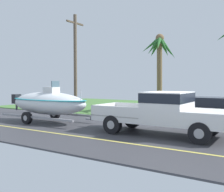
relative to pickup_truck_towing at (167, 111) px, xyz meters
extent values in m
cube|color=#38383D|center=(0.18, -0.34, -1.05)|extent=(36.00, 8.00, 0.06)
cube|color=#477538|center=(0.18, 10.66, -1.02)|extent=(36.00, 14.00, 0.11)
cube|color=#DBCC4C|center=(0.18, -2.14, -1.01)|extent=(34.20, 0.12, 0.01)
cube|color=silver|center=(-0.36, 0.00, -0.39)|extent=(5.57, 2.07, 0.22)
cube|color=silver|center=(1.65, 0.00, -0.09)|extent=(1.56, 2.07, 0.38)
cube|color=silver|center=(0.03, 0.00, 0.26)|extent=(1.67, 2.07, 1.07)
cube|color=black|center=(0.03, 0.00, 0.56)|extent=(1.69, 2.09, 0.38)
cube|color=#9D9D9D|center=(-1.97, 0.00, -0.26)|extent=(2.34, 2.07, 0.04)
cube|color=silver|center=(-1.97, 1.00, -0.05)|extent=(2.34, 0.08, 0.45)
cube|color=silver|center=(-1.97, -1.00, -0.05)|extent=(2.34, 0.08, 0.45)
cube|color=silver|center=(-3.10, 0.00, -0.05)|extent=(0.08, 2.07, 0.45)
cube|color=#333338|center=(-3.20, 0.00, -0.45)|extent=(0.12, 1.87, 0.16)
sphere|color=#B2B2B7|center=(-3.32, 0.00, -0.40)|extent=(0.10, 0.10, 0.10)
cylinder|color=black|center=(1.57, 0.92, -0.62)|extent=(0.80, 0.28, 0.80)
cylinder|color=#9E9EA3|center=(1.57, 0.92, -0.62)|extent=(0.36, 0.29, 0.36)
cylinder|color=black|center=(1.57, -0.92, -0.62)|extent=(0.80, 0.28, 0.80)
cylinder|color=#9E9EA3|center=(1.57, -0.92, -0.62)|extent=(0.36, 0.29, 0.36)
cylinder|color=black|center=(-2.09, 0.92, -0.62)|extent=(0.80, 0.28, 0.80)
cylinder|color=#9E9EA3|center=(-2.09, 0.92, -0.62)|extent=(0.36, 0.29, 0.36)
cylinder|color=black|center=(-2.09, -0.92, -0.62)|extent=(0.80, 0.28, 0.80)
cylinder|color=#9E9EA3|center=(-2.09, -0.92, -0.62)|extent=(0.36, 0.29, 0.36)
cube|color=gray|center=(-3.77, 0.00, -0.64)|extent=(0.90, 0.10, 0.08)
cube|color=gray|center=(-6.84, 0.98, -0.64)|extent=(5.25, 0.12, 0.10)
cube|color=gray|center=(-6.84, -0.98, -0.64)|extent=(5.25, 0.12, 0.10)
cylinder|color=black|center=(-7.37, 1.04, -0.70)|extent=(0.64, 0.22, 0.64)
cylinder|color=#9E9EA3|center=(-7.37, 1.04, -0.70)|extent=(0.29, 0.23, 0.29)
cylinder|color=black|center=(-7.37, -1.04, -0.70)|extent=(0.64, 0.22, 0.64)
cylinder|color=#9E9EA3|center=(-7.37, -1.04, -0.70)|extent=(0.29, 0.23, 0.29)
ellipsoid|color=silver|center=(-6.84, 0.00, 0.03)|extent=(5.10, 1.83, 1.24)
ellipsoid|color=teal|center=(-6.84, 0.00, 0.25)|extent=(5.20, 1.87, 0.12)
cube|color=silver|center=(-6.59, 0.00, 0.60)|extent=(0.70, 0.60, 0.65)
cube|color=slate|center=(-6.29, 0.00, 1.08)|extent=(0.06, 0.56, 0.36)
cube|color=black|center=(-9.51, 0.00, 0.19)|extent=(0.36, 0.44, 0.56)
cylinder|color=#4C4C51|center=(-9.51, 0.00, -0.15)|extent=(0.12, 0.12, 0.68)
cylinder|color=silver|center=(-4.55, 0.00, 0.53)|extent=(0.04, 0.04, 0.50)
cube|color=black|center=(1.22, 4.81, -0.49)|extent=(4.64, 1.79, 0.70)
cube|color=black|center=(0.99, 4.81, 0.11)|extent=(2.60, 1.65, 0.50)
cylinder|color=black|center=(-0.35, 5.62, -0.69)|extent=(0.66, 0.22, 0.66)
cylinder|color=#9E9EA3|center=(-0.35, 5.62, -0.69)|extent=(0.30, 0.23, 0.30)
cylinder|color=black|center=(-0.35, 4.01, -0.69)|extent=(0.66, 0.22, 0.66)
cylinder|color=#9E9EA3|center=(-0.35, 4.01, -0.69)|extent=(0.30, 0.23, 0.30)
cylinder|color=brown|center=(-3.57, 8.00, 1.70)|extent=(0.38, 0.53, 5.45)
cone|color=#286028|center=(-2.96, 7.91, 3.66)|extent=(1.52, 0.54, 1.74)
cone|color=#286028|center=(-3.22, 8.31, 3.81)|extent=(1.15, 1.09, 1.45)
cone|color=#286028|center=(-3.43, 8.48, 3.81)|extent=(0.79, 1.41, 1.51)
cone|color=#286028|center=(-4.14, 8.67, 3.92)|extent=(1.61, 1.79, 1.39)
cone|color=#286028|center=(-4.03, 8.25, 3.80)|extent=(1.39, 1.00, 1.52)
cone|color=#286028|center=(-4.23, 7.88, 3.94)|extent=(1.55, 0.56, 1.22)
cone|color=#286028|center=(-3.85, 7.59, 3.83)|extent=(1.06, 1.29, 1.45)
cone|color=#286028|center=(-3.33, 7.19, 3.92)|extent=(0.87, 1.89, 1.32)
cone|color=#286028|center=(-3.19, 7.79, 3.87)|extent=(1.11, 0.80, 1.31)
sphere|color=brown|center=(-3.57, 8.00, 4.43)|extent=(0.62, 0.62, 0.62)
cylinder|color=brown|center=(-8.70, 4.55, 2.53)|extent=(0.24, 0.24, 7.09)
cube|color=brown|center=(-8.70, 4.55, 5.47)|extent=(0.10, 1.80, 0.12)
camera|label=1|loc=(3.89, -10.48, 1.19)|focal=42.60mm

